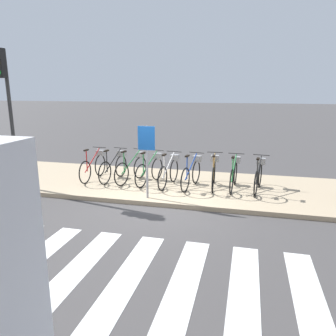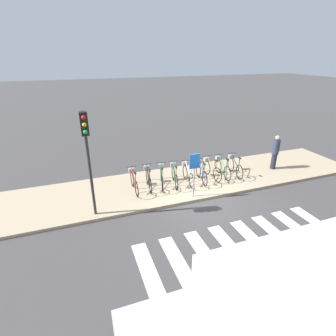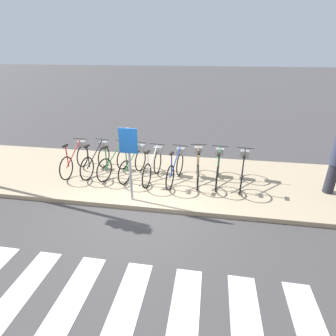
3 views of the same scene
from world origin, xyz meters
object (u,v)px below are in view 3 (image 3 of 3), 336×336
at_px(parked_bicycle_6, 198,165).
at_px(parked_bicycle_2, 116,160).
at_px(pedestrian, 336,160).
at_px(parked_bicycle_0, 76,158).
at_px(parked_bicycle_1, 97,159).
at_px(parked_bicycle_8, 243,169).
at_px(sign_post, 129,153).
at_px(parked_bicycle_4, 153,165).
at_px(parked_bicycle_5, 176,166).
at_px(parked_bicycle_3, 134,162).
at_px(parked_bicycle_7, 218,167).

bearing_deg(parked_bicycle_6, parked_bicycle_2, -179.58).
bearing_deg(pedestrian, parked_bicycle_0, 178.73).
distance_m(parked_bicycle_1, parked_bicycle_8, 4.33).
height_order(parked_bicycle_8, sign_post, sign_post).
distance_m(parked_bicycle_4, parked_bicycle_6, 1.29).
distance_m(parked_bicycle_5, parked_bicycle_6, 0.63).
bearing_deg(parked_bicycle_6, parked_bicycle_3, -177.99).
bearing_deg(parked_bicycle_7, parked_bicycle_5, -173.69).
bearing_deg(parked_bicycle_5, parked_bicycle_3, 175.21).
bearing_deg(parked_bicycle_1, parked_bicycle_4, -5.65).
xyz_separation_m(parked_bicycle_4, pedestrian, (4.78, -0.04, 0.48)).
height_order(parked_bicycle_2, pedestrian, pedestrian).
bearing_deg(parked_bicycle_6, parked_bicycle_5, -164.19).
bearing_deg(parked_bicycle_6, sign_post, -137.65).
height_order(parked_bicycle_3, sign_post, sign_post).
relative_size(parked_bicycle_2, parked_bicycle_7, 0.97).
bearing_deg(parked_bicycle_7, sign_post, -147.07).
bearing_deg(sign_post, parked_bicycle_7, 32.93).
bearing_deg(pedestrian, parked_bicycle_4, 179.52).
xyz_separation_m(parked_bicycle_5, sign_post, (-0.96, -1.26, 0.84)).
distance_m(parked_bicycle_2, parked_bicycle_5, 1.87).
relative_size(parked_bicycle_3, parked_bicycle_6, 0.98).
distance_m(parked_bicycle_4, pedestrian, 4.80).
distance_m(parked_bicycle_1, parked_bicycle_3, 1.20).
relative_size(parked_bicycle_0, pedestrian, 0.94).
relative_size(parked_bicycle_2, sign_post, 0.86).
height_order(parked_bicycle_3, parked_bicycle_4, same).
bearing_deg(sign_post, parked_bicycle_3, 102.73).
xyz_separation_m(parked_bicycle_4, parked_bicycle_8, (2.53, 0.09, 0.00)).
height_order(parked_bicycle_0, parked_bicycle_7, same).
distance_m(parked_bicycle_2, pedestrian, 6.00).
xyz_separation_m(parked_bicycle_1, pedestrian, (6.58, -0.22, 0.48)).
bearing_deg(pedestrian, parked_bicycle_1, 178.10).
bearing_deg(parked_bicycle_2, parked_bicycle_4, -7.21).
bearing_deg(parked_bicycle_3, parked_bicycle_4, -9.68).
relative_size(parked_bicycle_0, sign_post, 0.88).
bearing_deg(parked_bicycle_6, parked_bicycle_4, -172.47).
bearing_deg(parked_bicycle_8, parked_bicycle_7, 176.57).
height_order(parked_bicycle_2, parked_bicycle_6, same).
height_order(parked_bicycle_3, parked_bicycle_6, same).
bearing_deg(parked_bicycle_1, parked_bicycle_0, -174.97).
bearing_deg(parked_bicycle_7, parked_bicycle_4, -176.07).
distance_m(parked_bicycle_3, parked_bicycle_4, 0.61).
xyz_separation_m(parked_bicycle_0, parked_bicycle_1, (0.66, 0.06, 0.00)).
xyz_separation_m(parked_bicycle_0, parked_bicycle_6, (3.74, 0.05, 0.00)).
bearing_deg(parked_bicycle_3, parked_bicycle_0, 179.47).
xyz_separation_m(parked_bicycle_5, parked_bicycle_7, (1.18, 0.13, 0.00)).
distance_m(parked_bicycle_4, parked_bicycle_7, 1.86).
xyz_separation_m(parked_bicycle_3, parked_bicycle_6, (1.88, 0.07, 0.00)).
distance_m(pedestrian, sign_post, 5.23).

